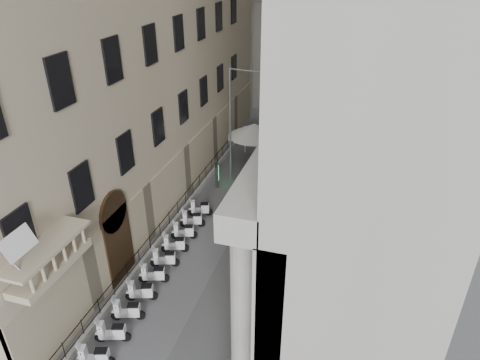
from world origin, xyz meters
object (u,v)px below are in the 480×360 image
object	(u,v)px
security_tent	(253,129)
pedestrian_a	(279,149)
info_kiosk	(217,175)
pedestrian_b	(305,159)
street_lamp	(235,116)

from	to	relation	value
security_tent	pedestrian_a	size ratio (longest dim) A/B	2.82
info_kiosk	pedestrian_b	world-z (taller)	info_kiosk
street_lamp	pedestrian_b	world-z (taller)	street_lamp
security_tent	pedestrian_b	xyz separation A→B (m)	(4.72, -0.16, -2.16)
pedestrian_a	info_kiosk	bearing A→B (deg)	56.58
street_lamp	pedestrian_a	xyz separation A→B (m)	(2.51, 5.34, -4.74)
street_lamp	info_kiosk	bearing A→B (deg)	-122.76
street_lamp	pedestrian_a	world-z (taller)	street_lamp
info_kiosk	pedestrian_b	xyz separation A→B (m)	(6.25, 5.04, -0.05)
security_tent	street_lamp	distance (m)	4.65
pedestrian_b	info_kiosk	bearing A→B (deg)	35.36
security_tent	info_kiosk	distance (m)	5.81
pedestrian_b	street_lamp	bearing A→B (deg)	32.75
security_tent	info_kiosk	size ratio (longest dim) A/B	2.42
street_lamp	info_kiosk	size ratio (longest dim) A/B	4.95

